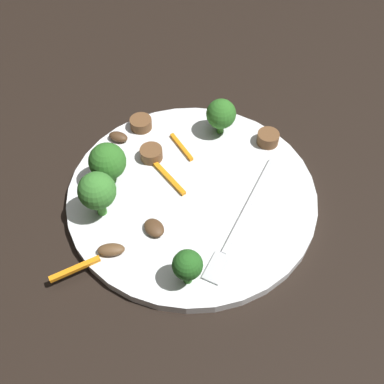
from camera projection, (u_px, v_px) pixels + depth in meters
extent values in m
plane|color=black|center=(192.00, 199.00, 0.55)|extent=(1.40, 1.40, 0.00)
cylinder|color=white|center=(192.00, 195.00, 0.55)|extent=(0.28, 0.28, 0.01)
cube|color=silver|center=(250.00, 203.00, 0.53)|extent=(0.14, 0.06, 0.00)
cube|color=silver|center=(217.00, 267.00, 0.48)|extent=(0.04, 0.03, 0.00)
cylinder|color=#296420|center=(188.00, 275.00, 0.46)|extent=(0.01, 0.01, 0.02)
sphere|color=#235B1E|center=(188.00, 265.00, 0.45)|extent=(0.03, 0.03, 0.03)
cylinder|color=#347525|center=(220.00, 126.00, 0.59)|extent=(0.01, 0.01, 0.02)
sphere|color=#2D6B23|center=(221.00, 114.00, 0.58)|extent=(0.04, 0.04, 0.04)
cylinder|color=#347525|center=(110.00, 175.00, 0.54)|extent=(0.01, 0.01, 0.02)
sphere|color=#2D6B23|center=(107.00, 161.00, 0.53)|extent=(0.04, 0.04, 0.04)
cylinder|color=#408630|center=(101.00, 205.00, 0.51)|extent=(0.01, 0.01, 0.03)
sphere|color=#387A2D|center=(97.00, 191.00, 0.49)|extent=(0.04, 0.04, 0.04)
cylinder|color=brown|center=(151.00, 154.00, 0.57)|extent=(0.04, 0.04, 0.01)
cylinder|color=brown|center=(268.00, 138.00, 0.58)|extent=(0.04, 0.04, 0.01)
cylinder|color=brown|center=(141.00, 123.00, 0.60)|extent=(0.03, 0.03, 0.01)
ellipsoid|color=brown|center=(111.00, 250.00, 0.49)|extent=(0.02, 0.03, 0.01)
ellipsoid|color=#4C331E|center=(118.00, 137.00, 0.59)|extent=(0.02, 0.03, 0.01)
ellipsoid|color=#4C331E|center=(154.00, 228.00, 0.51)|extent=(0.03, 0.03, 0.01)
cube|color=orange|center=(75.00, 269.00, 0.48)|extent=(0.03, 0.05, 0.00)
cube|color=orange|center=(169.00, 178.00, 0.55)|extent=(0.05, 0.04, 0.00)
cube|color=orange|center=(182.00, 147.00, 0.58)|extent=(0.04, 0.03, 0.00)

